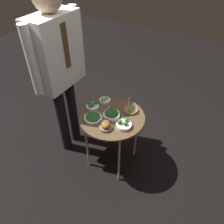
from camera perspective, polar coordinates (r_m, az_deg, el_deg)
ground_plane at (r=2.47m, az=0.00°, el=-12.27°), size 8.00×8.00×0.00m
serving_cart at (r=2.03m, az=0.00°, el=-2.17°), size 0.60×0.60×0.64m
bowl_broccoli_far_rim at (r=1.88m, az=3.08°, el=-3.27°), size 0.14×0.14×0.07m
bowl_spinach_back_right at (r=1.99m, az=-0.14°, el=-0.53°), size 0.16×0.16×0.15m
bowl_asparagus_front_center at (r=2.05m, az=4.88°, el=0.58°), size 0.14×0.14×0.17m
bowl_spinach_front_left at (r=1.96m, az=-4.97°, el=-1.44°), size 0.16×0.16×0.16m
bowl_roast_mid_left at (r=1.86m, az=-1.68°, el=-3.60°), size 0.12×0.12×0.13m
bowl_asparagus_front_right at (r=2.16m, az=-1.89°, el=3.08°), size 0.11×0.11×0.12m
bowl_broccoli_center at (r=2.09m, az=-5.16°, el=1.60°), size 0.12×0.12×0.15m
waiter_figure at (r=2.03m, az=-13.95°, el=13.01°), size 0.62×0.23×1.69m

